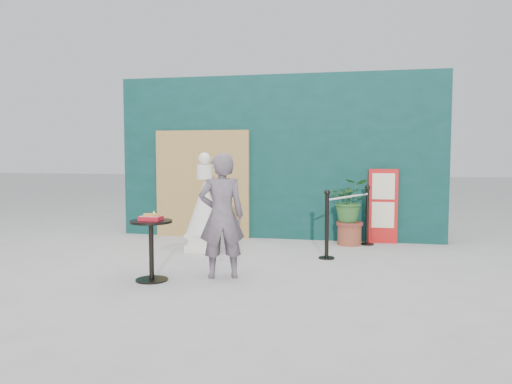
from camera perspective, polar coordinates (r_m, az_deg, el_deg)
ground at (r=6.37m, az=-2.27°, el=-9.82°), size 60.00×60.00×0.00m
back_wall at (r=9.26m, az=2.50°, el=3.99°), size 6.00×0.30×3.00m
bamboo_fence at (r=9.41m, az=-6.16°, el=0.92°), size 1.80×0.08×2.00m
woman at (r=6.27m, az=-3.95°, el=-2.73°), size 0.67×0.56×1.57m
menu_board at (r=8.99m, az=14.31°, el=-1.58°), size 0.50×0.07×1.30m
statue at (r=8.06m, az=-5.85°, el=-2.17°), size 0.62×0.62×1.59m
cafe_table at (r=6.28m, az=-11.89°, el=-5.46°), size 0.52×0.52×0.75m
food_basket at (r=6.24m, az=-11.90°, el=-2.84°), size 0.26×0.19×0.11m
planter at (r=8.69m, az=10.67°, el=-1.64°), size 0.67×0.58×1.14m
stanchion_barrier at (r=8.14m, az=10.52°, el=-3.23°), size 0.84×1.54×1.03m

